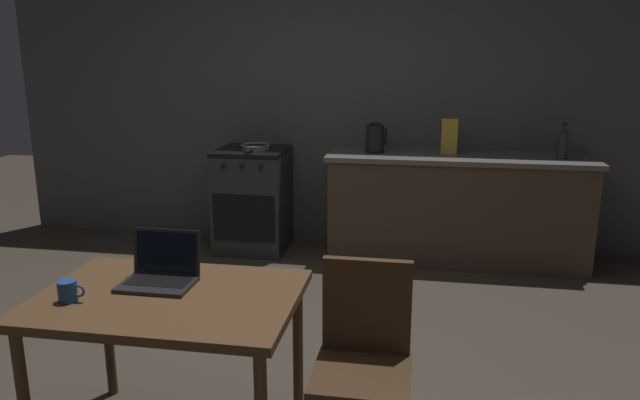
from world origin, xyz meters
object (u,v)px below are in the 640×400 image
object	(u,v)px
electric_kettle	(375,138)
bottle	(563,142)
stove_oven	(253,200)
coffee_mug	(68,291)
frying_pan	(255,147)
dining_table	(169,311)
chair	(364,353)
cereal_box	(449,136)
laptop	(160,274)

from	to	relation	value
electric_kettle	bottle	distance (m)	1.49
stove_oven	electric_kettle	size ratio (longest dim) A/B	3.66
stove_oven	coffee_mug	world-z (taller)	stove_oven
stove_oven	frying_pan	xyz separation A→B (m)	(0.04, -0.03, 0.48)
coffee_mug	dining_table	bearing A→B (deg)	20.32
electric_kettle	bottle	world-z (taller)	bottle
coffee_mug	bottle	bearing A→B (deg)	48.52
dining_table	bottle	distance (m)	3.48
coffee_mug	chair	bearing A→B (deg)	6.99
electric_kettle	frying_pan	world-z (taller)	electric_kettle
frying_pan	cereal_box	bearing A→B (deg)	1.68
dining_table	laptop	size ratio (longest dim) A/B	3.49
dining_table	bottle	bearing A→B (deg)	51.69
cereal_box	stove_oven	bearing A→B (deg)	-179.23
laptop	frying_pan	distance (m)	2.64
chair	dining_table	bearing A→B (deg)	165.83
laptop	coffee_mug	xyz separation A→B (m)	(-0.29, -0.25, -0.00)
bottle	stove_oven	bearing A→B (deg)	178.94
coffee_mug	frying_pan	bearing A→B (deg)	90.01
bottle	frying_pan	xyz separation A→B (m)	(-2.52, 0.02, -0.11)
bottle	laptop	bearing A→B (deg)	-130.59
frying_pan	coffee_mug	distance (m)	2.88
laptop	coffee_mug	distance (m)	0.39
electric_kettle	frying_pan	bearing A→B (deg)	-178.43
stove_oven	bottle	size ratio (longest dim) A/B	3.22
stove_oven	cereal_box	bearing A→B (deg)	0.77
stove_oven	electric_kettle	xyz separation A→B (m)	(1.07, 0.00, 0.57)
chair	electric_kettle	xyz separation A→B (m)	(-0.20, 2.75, 0.50)
chair	coffee_mug	bearing A→B (deg)	172.11
electric_kettle	coffee_mug	distance (m)	3.09
electric_kettle	frying_pan	distance (m)	1.04
stove_oven	cereal_box	size ratio (longest dim) A/B	3.10
bottle	coffee_mug	bearing A→B (deg)	-131.48
bottle	electric_kettle	bearing A→B (deg)	178.07
stove_oven	chair	bearing A→B (deg)	-65.21
frying_pan	cereal_box	size ratio (longest dim) A/B	1.46
chair	stove_oven	bearing A→B (deg)	99.91
electric_kettle	coffee_mug	xyz separation A→B (m)	(-1.03, -2.90, -0.25)
stove_oven	laptop	size ratio (longest dim) A/B	2.84
stove_oven	coffee_mug	size ratio (longest dim) A/B	7.69
stove_oven	chair	xyz separation A→B (m)	(1.27, -2.75, 0.07)
dining_table	cereal_box	distance (m)	3.08
dining_table	coffee_mug	size ratio (longest dim) A/B	9.45
electric_kettle	cereal_box	bearing A→B (deg)	1.88
stove_oven	coffee_mug	distance (m)	2.92
dining_table	laptop	world-z (taller)	laptop
stove_oven	laptop	world-z (taller)	laptop
stove_oven	laptop	distance (m)	2.68
laptop	chair	bearing A→B (deg)	-8.85
cereal_box	electric_kettle	bearing A→B (deg)	-178.12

